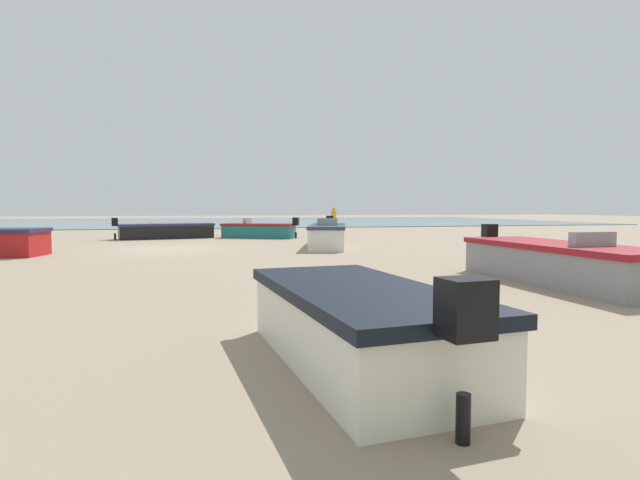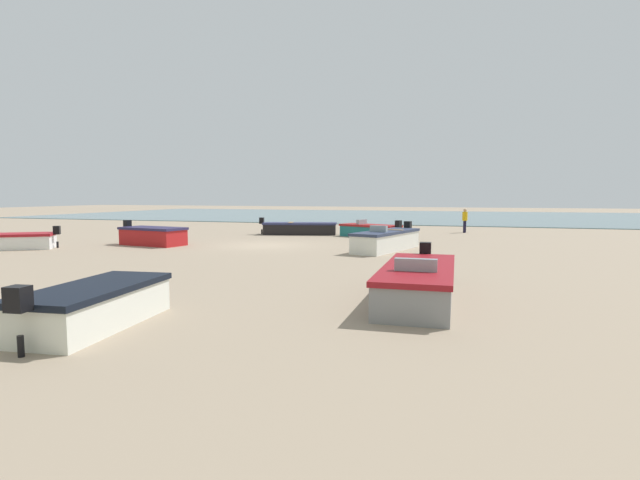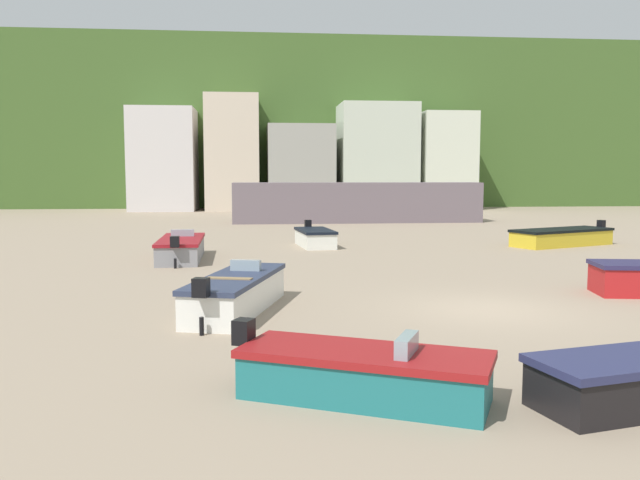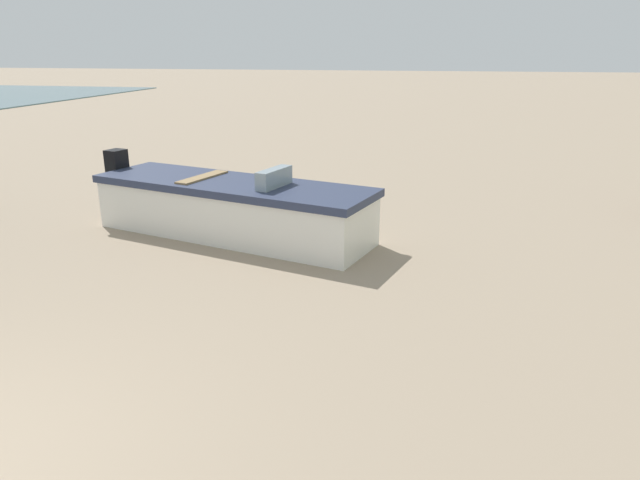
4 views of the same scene
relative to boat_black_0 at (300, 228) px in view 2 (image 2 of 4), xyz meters
The scene contains 10 objects.
ground_plane 6.80m from the boat_black_0, 94.59° to the left, with size 160.00×160.00×0.00m, color gray.
tidal_water 29.24m from the boat_black_0, 91.06° to the right, with size 80.00×36.00×0.06m, color slate.
boat_black_0 is the anchor object (origin of this frame).
boat_grey_1 19.77m from the boat_black_0, 117.77° to the left, with size 1.75×5.17×1.16m.
boat_white_2 9.86m from the boat_black_0, 133.29° to the left, with size 2.60×5.04×1.22m.
boat_white_3 15.43m from the boat_black_0, 49.80° to the left, with size 3.67×3.14×1.05m.
boat_white_4 21.95m from the boat_black_0, 99.16° to the left, with size 1.80×3.69×1.12m.
boat_red_5 9.66m from the boat_black_0, 59.48° to the left, with size 3.72×2.10×1.23m.
boat_teal_6 4.72m from the boat_black_0, behind, with size 4.00×2.87×1.08m.
beach_walker_foreground 11.14m from the boat_black_0, 154.98° to the right, with size 0.42×0.53×1.62m.
Camera 2 is at (-9.78, 22.35, 2.53)m, focal length 27.21 mm.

